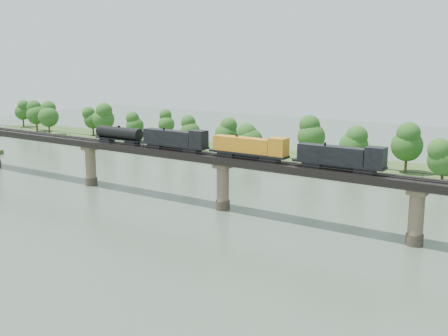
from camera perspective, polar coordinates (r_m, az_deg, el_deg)
The scene contains 6 objects.
ground at distance 96.94m, azimuth -10.30°, elevation -8.13°, with size 400.00×400.00×0.00m, color #3C4C3C.
far_bank at distance 165.95m, azimuth 10.69°, elevation 0.35°, with size 300.00×24.00×1.60m, color #2E471C.
bridge at distance 117.67m, azimuth -0.12°, elevation -1.67°, with size 236.00×30.00×11.50m.
bridge_superstructure at distance 116.40m, azimuth -0.12°, elevation 1.36°, with size 220.00×4.90×0.75m.
far_treeline at distance 164.05m, azimuth 7.53°, elevation 3.17°, with size 289.06×17.54×13.60m.
freight_train at distance 116.11m, azimuth -0.16°, elevation 2.36°, with size 70.91×2.76×4.88m.
Camera 1 is at (64.82, -64.51, 32.17)m, focal length 45.00 mm.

